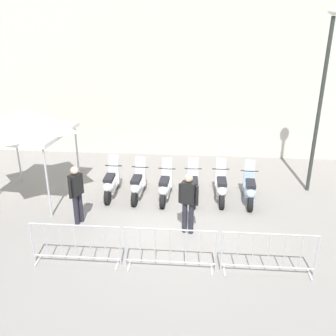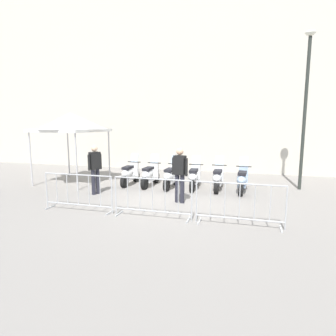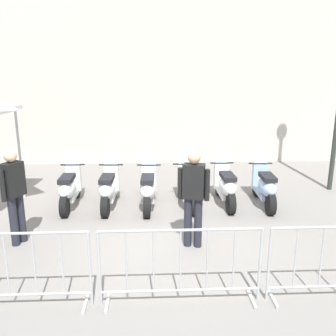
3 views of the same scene
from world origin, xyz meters
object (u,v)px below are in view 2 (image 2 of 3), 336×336
motorcycle_1 (150,175)px  barrier_segment_1 (152,198)px  motorcycle_2 (171,177)px  barrier_segment_2 (239,205)px  motorcycle_3 (194,177)px  officer_near_row_end (180,172)px  motorcycle_4 (218,178)px  street_lamp (306,96)px  barrier_segment_0 (78,193)px  canopy_tent (70,123)px  officer_mid_plaza (95,167)px  motorcycle_5 (242,180)px  motorcycle_0 (130,174)px

motorcycle_1 → barrier_segment_1: 3.82m
motorcycle_2 → barrier_segment_2: 4.42m
motorcycle_1 → motorcycle_3: 1.78m
officer_near_row_end → motorcycle_1: bearing=135.8°
barrier_segment_1 → barrier_segment_2: same height
motorcycle_4 → street_lamp: (2.88, 1.29, 3.01)m
motorcycle_3 → barrier_segment_1: motorcycle_3 is taller
barrier_segment_0 → barrier_segment_1: same height
motorcycle_3 → canopy_tent: 5.55m
barrier_segment_2 → officer_near_row_end: 2.53m
barrier_segment_1 → officer_mid_plaza: (-2.92, 1.64, 0.46)m
barrier_segment_2 → street_lamp: street_lamp is taller
motorcycle_5 → barrier_segment_1: bearing=-117.0°
barrier_segment_1 → officer_near_row_end: bearing=82.8°
motorcycle_2 → barrier_segment_0: bearing=-111.9°
motorcycle_1 → barrier_segment_1: (1.64, -3.45, 0.07)m
motorcycle_3 → motorcycle_5: (1.77, 0.12, 0.00)m
motorcycle_2 → barrier_segment_2: (2.97, -3.27, 0.07)m
motorcycle_0 → street_lamp: 7.27m
officer_near_row_end → canopy_tent: size_ratio=0.59×
motorcycle_1 → canopy_tent: 3.95m
canopy_tent → motorcycle_2: bearing=6.8°
motorcycle_1 → street_lamp: 6.49m
barrier_segment_0 → officer_near_row_end: 3.08m
motorcycle_3 → motorcycle_4: 0.89m
motorcycle_2 → barrier_segment_0: 3.95m
street_lamp → barrier_segment_2: bearing=-109.0°
barrier_segment_1 → officer_mid_plaza: bearing=150.7°
street_lamp → officer_mid_plaza: (-6.81, -3.39, -2.48)m
motorcycle_1 → motorcycle_2: same height
motorcycle_3 → barrier_segment_2: bearing=-58.6°
motorcycle_5 → canopy_tent: canopy_tent is taller
motorcycle_2 → barrier_segment_1: size_ratio=0.81×
street_lamp → motorcycle_4: bearing=-155.8°
motorcycle_1 → barrier_segment_0: motorcycle_1 is taller
motorcycle_0 → motorcycle_3: size_ratio=1.00×
barrier_segment_1 → canopy_tent: bearing=149.3°
street_lamp → motorcycle_5: bearing=-146.9°
motorcycle_1 → motorcycle_5: size_ratio=1.00×
officer_near_row_end → officer_mid_plaza: same height
motorcycle_4 → officer_mid_plaza: bearing=-151.9°
barrier_segment_2 → street_lamp: bearing=71.0°
motorcycle_5 → barrier_segment_1: size_ratio=0.81×
motorcycle_4 → barrier_segment_0: 5.09m
officer_near_row_end → barrier_segment_2: bearing=-35.9°
motorcycle_0 → canopy_tent: canopy_tent is taller
motorcycle_0 → motorcycle_1: 0.89m
barrier_segment_0 → barrier_segment_1: (2.22, 0.19, 0.00)m
officer_mid_plaza → motorcycle_0: bearing=77.7°
motorcycle_0 → motorcycle_4: 3.55m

